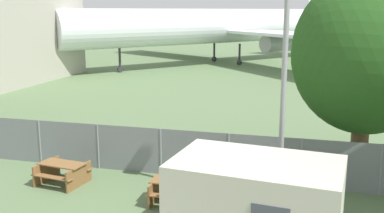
{
  "coord_description": "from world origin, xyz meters",
  "views": [
    {
      "loc": [
        5.18,
        -5.44,
        6.02
      ],
      "look_at": [
        0.41,
        12.69,
        2.0
      ],
      "focal_mm": 42.0,
      "sensor_mm": 36.0,
      "label": 1
    }
  ],
  "objects": [
    {
      "name": "portable_cabin",
      "position": [
        4.08,
        4.91,
        1.24
      ],
      "size": [
        4.3,
        2.95,
        2.47
      ],
      "rotation": [
        0.0,
        0.0,
        -0.11
      ],
      "color": "beige",
      "rests_on": "ground"
    },
    {
      "name": "light_mast",
      "position": [
        4.48,
        7.89,
        5.13
      ],
      "size": [
        0.44,
        0.44,
        8.49
      ],
      "color": "#99999E",
      "rests_on": "ground"
    },
    {
      "name": "picnic_bench_open_grass",
      "position": [
        -3.07,
        7.91,
        0.47
      ],
      "size": [
        1.77,
        1.6,
        0.76
      ],
      "rotation": [
        0.0,
        0.0,
        -0.13
      ],
      "color": "brown",
      "rests_on": "ground"
    },
    {
      "name": "picnic_bench_near_cabin",
      "position": [
        1.39,
        7.38,
        0.48
      ],
      "size": [
        1.81,
        1.44,
        0.76
      ],
      "rotation": [
        0.0,
        0.0,
        0.02
      ],
      "color": "brown",
      "rests_on": "ground"
    },
    {
      "name": "tree_left_of_cabin",
      "position": [
        7.12,
        11.59,
        4.51
      ],
      "size": [
        5.28,
        5.28,
        7.43
      ],
      "color": "brown",
      "rests_on": "ground"
    },
    {
      "name": "perimeter_fence",
      "position": [
        -0.0,
        9.69,
        0.88
      ],
      "size": [
        56.07,
        0.07,
        1.76
      ],
      "color": "gray",
      "rests_on": "ground"
    },
    {
      "name": "airplane",
      "position": [
        -5.12,
        45.13,
        4.24
      ],
      "size": [
        31.96,
        36.92,
        11.95
      ],
      "rotation": [
        0.0,
        0.0,
        -2.27
      ],
      "color": "white",
      "rests_on": "ground"
    }
  ]
}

